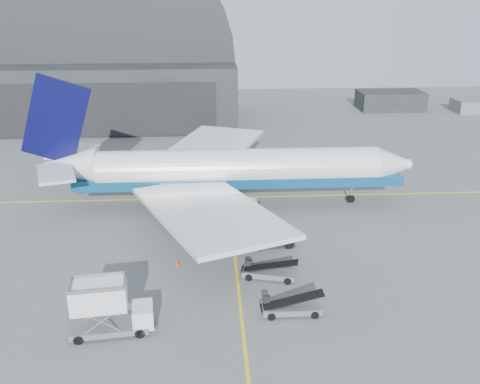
{
  "coord_description": "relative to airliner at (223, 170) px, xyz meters",
  "views": [
    {
      "loc": [
        -2.34,
        -43.74,
        24.91
      ],
      "look_at": [
        0.89,
        10.06,
        4.5
      ],
      "focal_mm": 40.0,
      "sensor_mm": 36.0,
      "label": 1
    }
  ],
  "objects": [
    {
      "name": "belt_loader_a",
      "position": [
        4.78,
        -24.05,
        -3.99
      ],
      "size": [
        5.18,
        1.85,
        1.97
      ],
      "rotation": [
        0.0,
        0.0,
        0.01
      ],
      "color": "slate",
      "rests_on": "ground"
    },
    {
      "name": "distant_bldg_b",
      "position": [
        55.7,
        50.49,
        -4.6
      ],
      "size": [
        8.0,
        6.0,
        2.8
      ],
      "primitive_type": "cube",
      "color": "slate",
      "rests_on": "ground"
    },
    {
      "name": "traffic_cone",
      "position": [
        -4.91,
        -15.3,
        -4.32
      ],
      "size": [
        0.41,
        0.41,
        0.59
      ],
      "color": "red",
      "rests_on": "ground"
    },
    {
      "name": "hangar",
      "position": [
        -21.3,
        47.43,
        4.95
      ],
      "size": [
        50.0,
        28.3,
        28.0
      ],
      "color": "black",
      "rests_on": "ground"
    },
    {
      "name": "airliner",
      "position": [
        0.0,
        0.0,
        0.0
      ],
      "size": [
        46.8,
        45.38,
        16.42
      ],
      "color": "white",
      "rests_on": "ground"
    },
    {
      "name": "belt_loader_b",
      "position": [
        3.6,
        -18.17,
        -3.98
      ],
      "size": [
        5.31,
        2.8,
        1.98
      ],
      "rotation": [
        0.0,
        0.0,
        -0.25
      ],
      "color": "slate",
      "rests_on": "ground"
    },
    {
      "name": "taxi_lines",
      "position": [
        0.7,
        -4.85,
        -4.59
      ],
      "size": [
        80.0,
        42.12,
        0.02
      ],
      "color": "yellow",
      "rests_on": "ground"
    },
    {
      "name": "distant_bldg_a",
      "position": [
        38.7,
        54.49,
        -4.6
      ],
      "size": [
        14.0,
        8.0,
        4.0
      ],
      "primitive_type": "cube",
      "color": "black",
      "rests_on": "ground"
    },
    {
      "name": "catering_truck",
      "position": [
        -9.65,
        -25.81,
        -2.4
      ],
      "size": [
        6.54,
        3.06,
        4.34
      ],
      "rotation": [
        0.0,
        0.0,
        0.12
      ],
      "color": "slate",
      "rests_on": "ground"
    },
    {
      "name": "pushback_tug",
      "position": [
        4.86,
        -11.24,
        -3.83
      ],
      "size": [
        4.57,
        2.88,
        2.04
      ],
      "rotation": [
        0.0,
        0.0,
        0.07
      ],
      "color": "black",
      "rests_on": "ground"
    },
    {
      "name": "ground",
      "position": [
        0.7,
        -17.51,
        -4.6
      ],
      "size": [
        200.0,
        200.0,
        0.0
      ],
      "primitive_type": "plane",
      "color": "#565659",
      "rests_on": "ground"
    }
  ]
}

